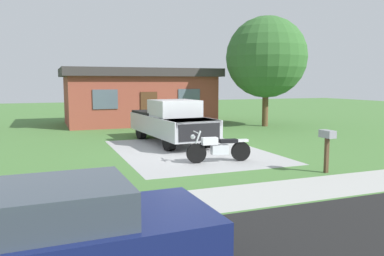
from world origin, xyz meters
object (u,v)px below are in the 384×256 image
(pickup_truck, at_px, (171,121))
(shade_tree, at_px, (266,57))
(neighbor_house, at_px, (139,96))
(parked_sedan, at_px, (37,238))
(mailbox, at_px, (327,140))
(motorcycle, at_px, (218,148))

(pickup_truck, height_order, shade_tree, shade_tree)
(shade_tree, height_order, neighbor_house, shade_tree)
(parked_sedan, distance_m, mailbox, 8.78)
(pickup_truck, relative_size, neighbor_house, 0.60)
(parked_sedan, bearing_deg, motorcycle, 49.77)
(mailbox, height_order, shade_tree, shade_tree)
(motorcycle, distance_m, neighbor_house, 13.12)
(parked_sedan, distance_m, shade_tree, 20.06)
(pickup_truck, relative_size, mailbox, 4.57)
(motorcycle, xyz_separation_m, shade_tree, (7.15, 8.69, 3.66))
(motorcycle, bearing_deg, neighbor_house, 88.28)
(mailbox, distance_m, neighbor_house, 15.70)
(parked_sedan, bearing_deg, pickup_truck, 64.39)
(mailbox, bearing_deg, parked_sedan, -152.99)
(shade_tree, distance_m, neighbor_house, 8.38)
(motorcycle, bearing_deg, parked_sedan, -130.23)
(motorcycle, height_order, mailbox, mailbox)
(parked_sedan, xyz_separation_m, mailbox, (7.82, 3.99, 0.25))
(parked_sedan, xyz_separation_m, shade_tree, (12.65, 15.19, 3.41))
(parked_sedan, bearing_deg, neighbor_house, 73.23)
(mailbox, xyz_separation_m, neighbor_house, (-1.93, 15.56, 0.81))
(parked_sedan, height_order, mailbox, parked_sedan)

